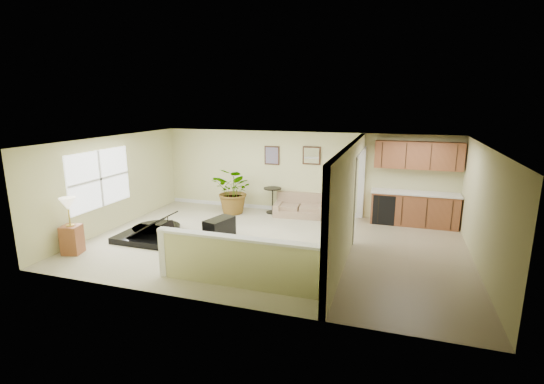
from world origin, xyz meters
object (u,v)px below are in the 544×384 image
(accent_table, at_px, (273,197))
(lamp_stand, at_px, (71,230))
(piano, at_px, (150,216))
(palm_plant, at_px, (235,191))
(loveseat, at_px, (300,205))
(piano_bench, at_px, (219,229))
(small_plant, at_px, (334,216))

(accent_table, distance_m, lamp_stand, 5.65)
(piano, relative_size, palm_plant, 1.15)
(piano, distance_m, lamp_stand, 1.81)
(accent_table, height_order, palm_plant, palm_plant)
(palm_plant, bearing_deg, piano, -113.93)
(piano, height_order, loveseat, piano)
(piano, distance_m, piano_bench, 1.81)
(palm_plant, bearing_deg, accent_table, 20.62)
(accent_table, distance_m, small_plant, 2.10)
(piano_bench, height_order, palm_plant, palm_plant)
(piano, bearing_deg, lamp_stand, -124.74)
(piano_bench, bearing_deg, accent_table, 78.67)
(piano_bench, distance_m, lamp_stand, 3.37)
(palm_plant, distance_m, lamp_stand, 4.73)
(loveseat, relative_size, accent_table, 2.00)
(lamp_stand, bearing_deg, palm_plant, 61.76)
(palm_plant, bearing_deg, piano_bench, -76.45)
(piano_bench, height_order, loveseat, loveseat)
(piano, bearing_deg, small_plant, 30.85)
(loveseat, bearing_deg, piano, -141.55)
(accent_table, relative_size, small_plant, 1.45)
(piano, bearing_deg, piano_bench, 13.57)
(accent_table, height_order, lamp_stand, lamp_stand)
(loveseat, distance_m, accent_table, 0.89)
(piano, distance_m, palm_plant, 2.94)
(piano_bench, distance_m, loveseat, 3.04)
(loveseat, bearing_deg, palm_plant, -174.06)
(palm_plant, bearing_deg, lamp_stand, -118.24)
(small_plant, bearing_deg, loveseat, 151.90)
(small_plant, relative_size, lamp_stand, 0.42)
(loveseat, height_order, small_plant, loveseat)
(lamp_stand, bearing_deg, accent_table, 53.99)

